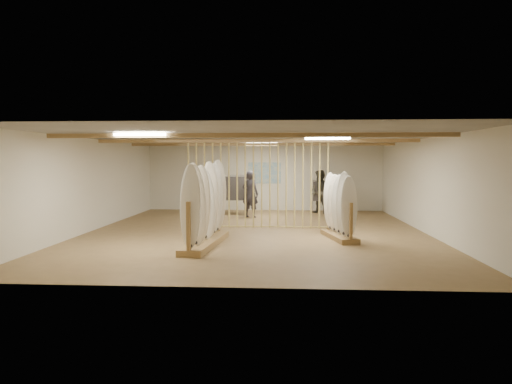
# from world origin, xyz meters

# --- Properties ---
(floor) EXTENTS (12.00, 12.00, 0.00)m
(floor) POSITION_xyz_m (0.00, 0.00, 0.00)
(floor) COLOR olive
(floor) RESTS_ON ground
(ceiling) EXTENTS (12.00, 12.00, 0.00)m
(ceiling) POSITION_xyz_m (0.00, 0.00, 2.80)
(ceiling) COLOR gray
(ceiling) RESTS_ON ground
(wall_back) EXTENTS (12.00, 0.00, 12.00)m
(wall_back) POSITION_xyz_m (0.00, 6.00, 1.40)
(wall_back) COLOR silver
(wall_back) RESTS_ON ground
(wall_front) EXTENTS (12.00, 0.00, 12.00)m
(wall_front) POSITION_xyz_m (0.00, -6.00, 1.40)
(wall_front) COLOR silver
(wall_front) RESTS_ON ground
(wall_left) EXTENTS (0.00, 12.00, 12.00)m
(wall_left) POSITION_xyz_m (-5.00, 0.00, 1.40)
(wall_left) COLOR silver
(wall_left) RESTS_ON ground
(wall_right) EXTENTS (0.00, 12.00, 12.00)m
(wall_right) POSITION_xyz_m (5.00, 0.00, 1.40)
(wall_right) COLOR silver
(wall_right) RESTS_ON ground
(ceiling_slats) EXTENTS (9.50, 6.12, 0.10)m
(ceiling_slats) POSITION_xyz_m (0.00, 0.00, 2.72)
(ceiling_slats) COLOR #9B7846
(ceiling_slats) RESTS_ON ground
(light_panels) EXTENTS (1.20, 0.35, 0.06)m
(light_panels) POSITION_xyz_m (0.00, 0.00, 2.74)
(light_panels) COLOR white
(light_panels) RESTS_ON ground
(bamboo_partition) EXTENTS (4.45, 0.05, 2.78)m
(bamboo_partition) POSITION_xyz_m (0.00, 0.80, 1.40)
(bamboo_partition) COLOR tan
(bamboo_partition) RESTS_ON ground
(poster) EXTENTS (1.40, 0.03, 0.90)m
(poster) POSITION_xyz_m (0.00, 5.98, 1.60)
(poster) COLOR teal
(poster) RESTS_ON ground
(rack_left) EXTENTS (0.83, 2.99, 2.07)m
(rack_left) POSITION_xyz_m (-1.14, -2.27, 0.71)
(rack_left) COLOR #9B7846
(rack_left) RESTS_ON floor
(rack_right) EXTENTS (0.88, 1.94, 1.79)m
(rack_right) POSITION_xyz_m (2.34, -1.06, 0.61)
(rack_right) COLOR #9B7846
(rack_right) RESTS_ON floor
(clothing_rack_a) EXTENTS (1.51, 0.41, 1.62)m
(clothing_rack_a) POSITION_xyz_m (-1.06, 4.16, 1.05)
(clothing_rack_a) COLOR silver
(clothing_rack_a) RESTS_ON floor
(clothing_rack_b) EXTENTS (1.27, 0.53, 1.37)m
(clothing_rack_b) POSITION_xyz_m (2.62, 4.93, 0.89)
(clothing_rack_b) COLOR silver
(clothing_rack_b) RESTS_ON floor
(shopper_a) EXTENTS (0.85, 0.71, 1.99)m
(shopper_a) POSITION_xyz_m (-0.43, 3.44, 1.00)
(shopper_a) COLOR #2C2A32
(shopper_a) RESTS_ON floor
(shopper_b) EXTENTS (1.22, 1.19, 1.99)m
(shopper_b) POSITION_xyz_m (2.30, 4.78, 1.00)
(shopper_b) COLOR #38352B
(shopper_b) RESTS_ON floor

